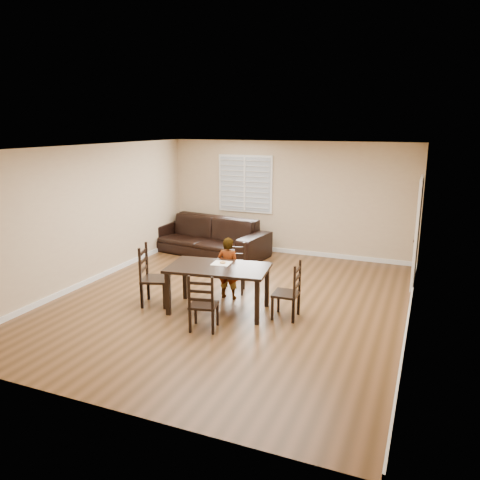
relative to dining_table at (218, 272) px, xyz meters
name	(u,v)px	position (x,y,z in m)	size (l,w,h in m)	color
ground	(230,301)	(0.01, 0.46, -0.69)	(7.00, 7.00, 0.00)	brown
room	(236,200)	(0.05, 0.64, 1.12)	(6.04, 7.04, 2.72)	#CAB288
dining_table	(218,272)	(0.00, 0.00, 0.00)	(1.77, 1.15, 0.78)	black
chair_near	(234,269)	(-0.15, 1.03, -0.27)	(0.51, 0.49, 0.92)	black
chair_far	(202,306)	(0.13, -0.86, -0.28)	(0.48, 0.46, 0.91)	black
chair_left	(148,278)	(-1.26, -0.19, -0.21)	(0.57, 0.60, 1.07)	black
chair_right	(293,293)	(1.25, 0.16, -0.26)	(0.41, 0.44, 0.94)	black
child	(228,268)	(-0.08, 0.60, -0.12)	(0.41, 0.27, 1.13)	gray
napkin	(222,263)	(-0.02, 0.19, 0.09)	(0.30, 0.30, 0.00)	beige
donut	(223,262)	(0.00, 0.19, 0.11)	(0.10, 0.10, 0.04)	#C48946
sofa	(207,236)	(-1.78, 3.17, -0.25)	(2.99, 1.17, 0.87)	black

